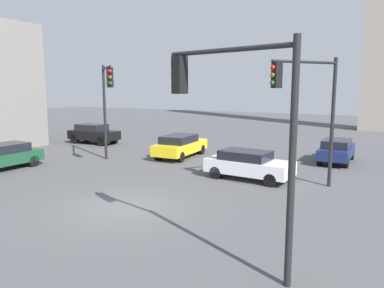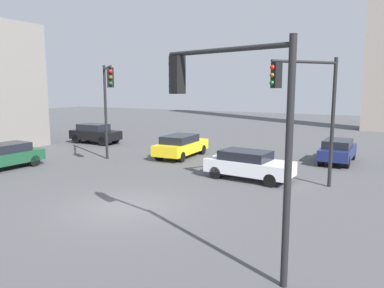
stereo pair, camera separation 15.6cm
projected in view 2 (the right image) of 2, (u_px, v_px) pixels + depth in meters
ground_plane at (124, 207)px, 14.01m from camera, size 100.76×100.76×0.00m
traffic_light_0 at (307, 96)px, 15.60m from camera, size 2.20×2.77×5.63m
traffic_light_1 at (228, 107)px, 9.03m from camera, size 3.64×1.28×5.49m
traffic_light_2 at (108, 93)px, 20.98m from camera, size 2.85×2.87×5.64m
car_0 at (95, 133)px, 29.27m from camera, size 3.97×1.70×1.51m
car_1 at (3, 156)px, 20.19m from camera, size 2.02×4.30×1.37m
car_2 at (248, 164)px, 18.04m from camera, size 4.25×2.18×1.37m
car_3 at (338, 150)px, 21.91m from camera, size 1.75×4.03×1.37m
car_5 at (181, 145)px, 23.64m from camera, size 1.84×4.32×1.41m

